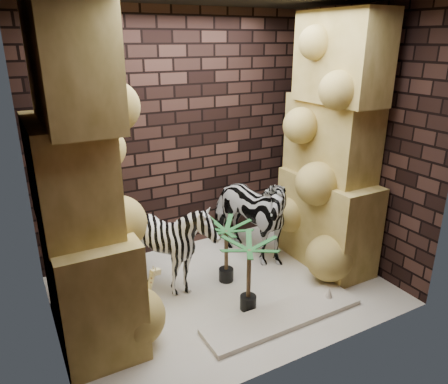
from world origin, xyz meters
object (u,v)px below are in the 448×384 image
zebra_left (171,250)px  palm_front (226,252)px  giraffe_toy (138,303)px  surfboard (283,316)px  palm_back (249,276)px  zebra_right (247,207)px

zebra_left → palm_front: size_ratio=1.50×
giraffe_toy → surfboard: bearing=-38.2°
giraffe_toy → palm_back: size_ratio=0.82×
zebra_left → zebra_right: bearing=27.5°
palm_front → surfboard: 0.97m
zebra_right → surfboard: zebra_right is taller
giraffe_toy → surfboard: size_ratio=0.38×
zebra_left → palm_back: (0.55, -0.70, -0.10)m
surfboard → zebra_left: bearing=127.1°
zebra_right → zebra_left: 1.15m
giraffe_toy → palm_back: bearing=-27.4°
giraffe_toy → palm_back: (1.10, -0.18, 0.07)m
zebra_left → surfboard: zebra_left is taller
giraffe_toy → palm_front: (1.16, 0.41, 0.05)m
zebra_left → palm_back: zebra_left is taller
giraffe_toy → palm_front: 1.23m
giraffe_toy → palm_back: palm_back is taller
zebra_right → palm_front: zebra_right is taller
giraffe_toy → palm_front: bearing=1.1°
zebra_right → surfboard: 1.46m
zebra_right → palm_front: (-0.49, -0.37, -0.32)m
zebra_left → palm_back: bearing=-37.2°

